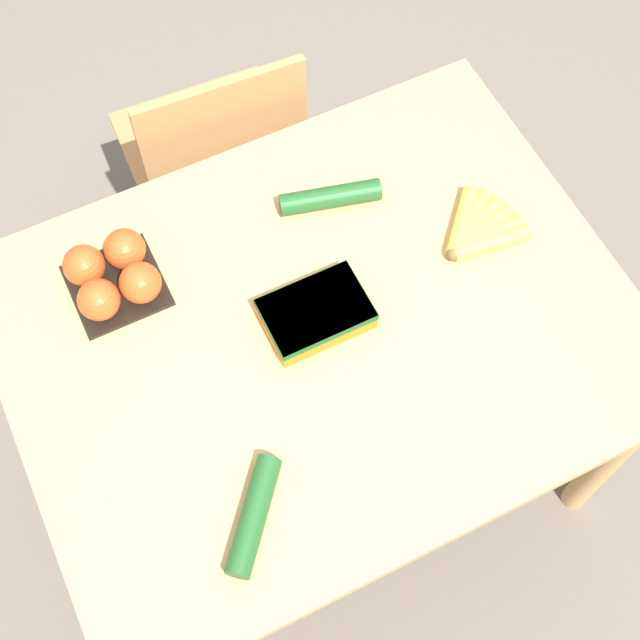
# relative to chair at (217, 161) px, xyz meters

# --- Properties ---
(ground_plane) EXTENTS (12.00, 12.00, 0.00)m
(ground_plane) POSITION_rel_chair_xyz_m (-0.04, -0.67, -0.47)
(ground_plane) COLOR #665B51
(dining_table) EXTENTS (1.20, 0.93, 0.76)m
(dining_table) POSITION_rel_chair_xyz_m (-0.04, -0.67, 0.19)
(dining_table) COLOR tan
(dining_table) RESTS_ON ground_plane
(chair) EXTENTS (0.44, 0.42, 0.88)m
(chair) POSITION_rel_chair_xyz_m (0.00, 0.00, 0.00)
(chair) COLOR #A87547
(chair) RESTS_ON ground_plane
(banana_bunch) EXTENTS (0.18, 0.17, 0.03)m
(banana_bunch) POSITION_rel_chair_xyz_m (0.34, -0.62, 0.31)
(banana_bunch) COLOR brown
(banana_bunch) RESTS_ON dining_table
(tomato_pack) EXTENTS (0.18, 0.18, 0.09)m
(tomato_pack) POSITION_rel_chair_xyz_m (-0.36, -0.41, 0.34)
(tomato_pack) COLOR black
(tomato_pack) RESTS_ON dining_table
(carrot_bag) EXTENTS (0.20, 0.14, 0.05)m
(carrot_bag) POSITION_rel_chair_xyz_m (-0.04, -0.65, 0.32)
(carrot_bag) COLOR orange
(carrot_bag) RESTS_ON dining_table
(cucumber_near) EXTENTS (0.17, 0.19, 0.05)m
(cucumber_near) POSITION_rel_chair_xyz_m (-0.31, -0.95, 0.32)
(cucumber_near) COLOR #1E5123
(cucumber_near) RESTS_ON dining_table
(cucumber_far) EXTENTS (0.21, 0.10, 0.05)m
(cucumber_far) POSITION_rel_chair_xyz_m (0.11, -0.42, 0.32)
(cucumber_far) COLOR #1E5123
(cucumber_far) RESTS_ON dining_table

